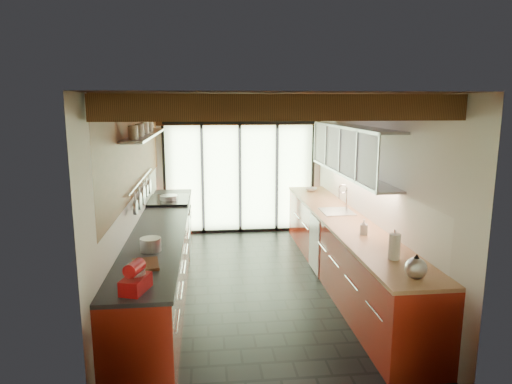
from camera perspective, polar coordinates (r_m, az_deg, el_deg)
ground at (r=6.57m, az=-0.16°, el=-11.45°), size 5.50×5.50×0.00m
room_shell at (r=6.13m, az=-0.17°, el=2.98°), size 5.50×5.50×5.50m
ceiling_beams at (r=6.45m, az=-0.54°, el=10.58°), size 3.14×5.06×4.90m
glass_door at (r=8.80m, az=-2.04°, el=5.47°), size 2.95×0.10×2.90m
left_counter at (r=6.41m, az=-11.69°, el=-7.88°), size 0.68×5.00×0.92m
range_stove at (r=7.79m, az=-10.71°, el=-4.37°), size 0.66×0.90×0.97m
right_counter at (r=6.66m, az=10.88°, el=-7.12°), size 0.68×5.00×0.92m
sink_assembly at (r=6.90m, az=10.18°, el=-2.15°), size 0.45×0.52×0.43m
upper_cabinets_right at (r=6.70m, az=11.85°, el=5.12°), size 0.34×3.00×3.00m
left_wall_fixtures at (r=6.31m, az=-13.77°, el=4.64°), size 0.28×2.60×0.96m
stand_mixer at (r=4.12m, az=-14.81°, el=-10.45°), size 0.26×0.35×0.28m
pot_large at (r=5.16m, az=-13.03°, el=-6.41°), size 0.29×0.29×0.15m
pot_small at (r=7.61m, az=-10.85°, el=-0.81°), size 0.30×0.30×0.11m
cutting_board at (r=4.73m, az=-13.67°, el=-8.80°), size 0.31×0.39×0.03m
kettle at (r=4.53m, az=19.37°, el=-8.81°), size 0.22×0.26×0.24m
paper_towel at (r=4.95m, az=16.91°, el=-6.59°), size 0.14×0.14×0.32m
soap_bottle at (r=5.78m, az=13.33°, el=-4.27°), size 0.11×0.11×0.19m
bowl at (r=8.49m, az=6.88°, el=0.34°), size 0.27×0.27×0.05m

